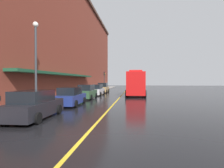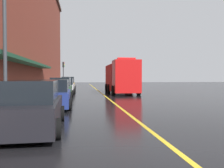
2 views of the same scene
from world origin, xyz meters
The scene contains 12 objects.
ground_plane centered at (0.00, 25.00, 0.00)m, with size 112.00×112.00×0.00m, color black.
sidewalk_left centered at (-6.20, 25.00, 0.07)m, with size 2.40×70.00×0.15m, color gray.
lane_center_stripe centered at (0.00, 25.00, 0.00)m, with size 0.16×70.00×0.01m, color gold.
parked_car_0 centered at (-4.02, 3.15, 0.81)m, with size 2.21×4.87×1.72m.
parked_car_1 centered at (-3.89, 9.12, 0.79)m, with size 2.09×4.51×1.69m.
parked_car_2 centered at (-4.01, 15.39, 0.84)m, with size 1.96×4.53×1.80m.
parked_car_3 centered at (-4.01, 21.17, 0.80)m, with size 2.08×4.80×1.70m.
parked_car_4 centered at (-4.02, 27.34, 0.87)m, with size 2.00×4.21×1.89m.
fire_truck centered at (2.17, 21.24, 1.80)m, with size 2.90×8.85×3.77m.
parking_meter_0 centered at (-5.35, 13.75, 1.06)m, with size 0.14×0.18×1.33m.
street_lamp_left centered at (-5.95, 6.71, 4.40)m, with size 0.44×0.44×6.94m.
traffic_light_near centered at (-5.29, 36.32, 3.16)m, with size 0.38×0.36×4.30m.
Camera 2 is at (-2.35, -5.33, 1.83)m, focal length 38.19 mm.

